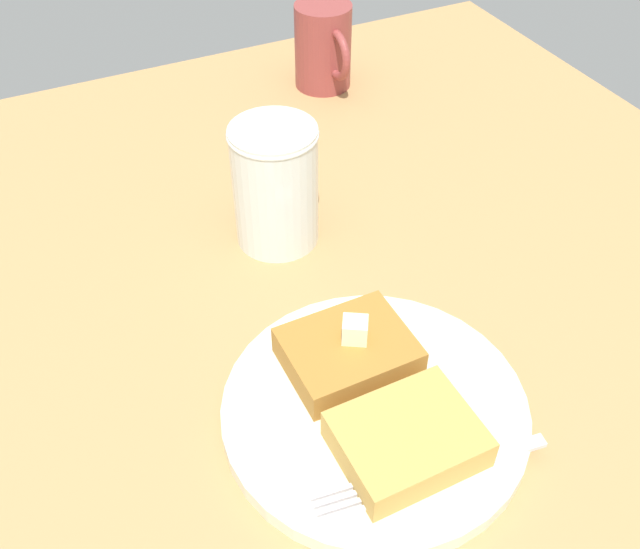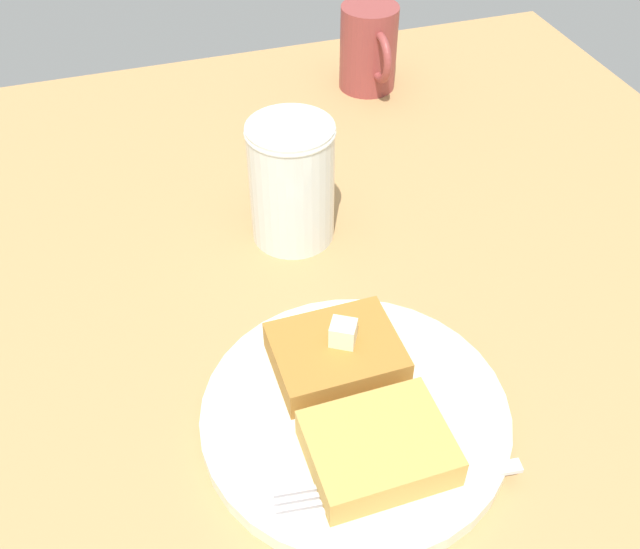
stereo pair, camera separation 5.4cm
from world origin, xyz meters
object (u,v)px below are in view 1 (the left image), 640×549
at_px(plate, 374,409).
at_px(syrup_jar, 276,191).
at_px(coffee_mug, 324,47).
at_px(fork, 418,479).

distance_m(plate, syrup_jar, 0.22).
bearing_deg(coffee_mug, fork, -19.50).
bearing_deg(plate, fork, -3.35).
xyz_separation_m(plate, syrup_jar, (-0.21, 0.02, 0.04)).
relative_size(plate, fork, 1.33).
distance_m(fork, syrup_jar, 0.28).
height_order(plate, syrup_jar, syrup_jar).
height_order(fork, coffee_mug, coffee_mug).
height_order(plate, fork, fork).
xyz_separation_m(fork, syrup_jar, (-0.27, 0.02, 0.04)).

